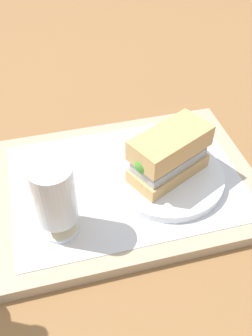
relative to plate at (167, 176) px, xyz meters
name	(u,v)px	position (x,y,z in m)	size (l,w,h in m)	color
ground_plane	(126,189)	(0.07, -0.01, -0.03)	(3.00, 3.00, 0.00)	olive
tray	(126,185)	(0.07, -0.01, -0.02)	(0.44, 0.32, 0.02)	tan
placemat	(126,181)	(0.07, -0.01, -0.01)	(0.38, 0.27, 0.00)	silver
plate	(167,176)	(0.00, 0.00, 0.00)	(0.19, 0.19, 0.01)	white
sandwich	(168,155)	(0.00, 0.00, 0.05)	(0.14, 0.11, 0.08)	tan
beer_glass	(55,198)	(0.19, 0.06, 0.06)	(0.06, 0.06, 0.12)	silver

